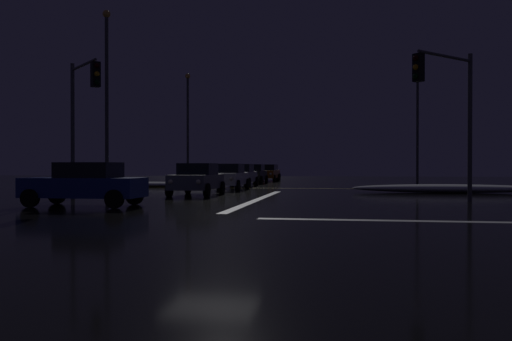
{
  "coord_description": "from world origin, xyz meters",
  "views": [
    {
      "loc": [
        3.59,
        -14.62,
        1.45
      ],
      "look_at": [
        -0.68,
        11.95,
        1.21
      ],
      "focal_mm": 38.02,
      "sensor_mm": 36.0,
      "label": 1
    }
  ],
  "objects_px": {
    "sedan_white": "(228,176)",
    "traffic_signal_ne": "(449,98)",
    "sedan_blue_crossing": "(85,184)",
    "sedan_gray": "(197,179)",
    "streetlamp_left_far": "(188,120)",
    "sedan_orange": "(267,173)",
    "sedan_black": "(253,174)",
    "sedan_silver": "(240,175)",
    "streetlamp_left_near": "(107,88)",
    "sedan_red": "(269,172)",
    "streetlamp_right_far": "(417,114)",
    "traffic_signal_nw": "(82,104)"
  },
  "relations": [
    {
      "from": "sedan_white",
      "to": "traffic_signal_ne",
      "type": "distance_m",
      "value": 14.96
    },
    {
      "from": "sedan_white",
      "to": "sedan_blue_crossing",
      "type": "height_order",
      "value": "same"
    },
    {
      "from": "sedan_gray",
      "to": "streetlamp_left_far",
      "type": "bearing_deg",
      "value": 107.62
    },
    {
      "from": "sedan_gray",
      "to": "sedan_white",
      "type": "height_order",
      "value": "same"
    },
    {
      "from": "sedan_orange",
      "to": "streetlamp_left_far",
      "type": "bearing_deg",
      "value": -139.34
    },
    {
      "from": "sedan_gray",
      "to": "sedan_black",
      "type": "relative_size",
      "value": 1.0
    },
    {
      "from": "sedan_silver",
      "to": "streetlamp_left_near",
      "type": "height_order",
      "value": "streetlamp_left_near"
    },
    {
      "from": "sedan_red",
      "to": "sedan_silver",
      "type": "bearing_deg",
      "value": -88.89
    },
    {
      "from": "sedan_silver",
      "to": "sedan_blue_crossing",
      "type": "distance_m",
      "value": 19.48
    },
    {
      "from": "streetlamp_right_far",
      "to": "streetlamp_left_near",
      "type": "height_order",
      "value": "streetlamp_left_near"
    },
    {
      "from": "sedan_white",
      "to": "streetlamp_left_near",
      "type": "height_order",
      "value": "streetlamp_left_near"
    },
    {
      "from": "sedan_orange",
      "to": "sedan_red",
      "type": "height_order",
      "value": "same"
    },
    {
      "from": "sedan_silver",
      "to": "streetlamp_left_far",
      "type": "xyz_separation_m",
      "value": [
        -5.87,
        7.0,
        4.54
      ]
    },
    {
      "from": "sedan_white",
      "to": "sedan_orange",
      "type": "bearing_deg",
      "value": 90.46
    },
    {
      "from": "sedan_white",
      "to": "streetlamp_right_far",
      "type": "distance_m",
      "value": 18.54
    },
    {
      "from": "sedan_silver",
      "to": "sedan_blue_crossing",
      "type": "relative_size",
      "value": 1.0
    },
    {
      "from": "traffic_signal_ne",
      "to": "streetlamp_left_near",
      "type": "relative_size",
      "value": 0.6
    },
    {
      "from": "sedan_orange",
      "to": "streetlamp_left_far",
      "type": "distance_m",
      "value": 9.19
    },
    {
      "from": "sedan_silver",
      "to": "sedan_black",
      "type": "xyz_separation_m",
      "value": [
        -0.14,
        6.39,
        0.0
      ]
    },
    {
      "from": "sedan_black",
      "to": "sedan_red",
      "type": "distance_m",
      "value": 11.27
    },
    {
      "from": "traffic_signal_ne",
      "to": "streetlamp_left_near",
      "type": "bearing_deg",
      "value": 160.07
    },
    {
      "from": "streetlamp_left_near",
      "to": "traffic_signal_nw",
      "type": "bearing_deg",
      "value": -75.07
    },
    {
      "from": "sedan_gray",
      "to": "sedan_orange",
      "type": "relative_size",
      "value": 1.0
    },
    {
      "from": "traffic_signal_nw",
      "to": "streetlamp_right_far",
      "type": "relative_size",
      "value": 0.63
    },
    {
      "from": "sedan_white",
      "to": "traffic_signal_nw",
      "type": "height_order",
      "value": "traffic_signal_nw"
    },
    {
      "from": "sedan_white",
      "to": "streetlamp_left_far",
      "type": "xyz_separation_m",
      "value": [
        -6.2,
        12.63,
        4.54
      ]
    },
    {
      "from": "sedan_gray",
      "to": "sedan_white",
      "type": "distance_m",
      "value": 6.2
    },
    {
      "from": "sedan_blue_crossing",
      "to": "streetlamp_left_far",
      "type": "relative_size",
      "value": 0.47
    },
    {
      "from": "sedan_gray",
      "to": "streetlamp_left_far",
      "type": "height_order",
      "value": "streetlamp_left_far"
    },
    {
      "from": "sedan_black",
      "to": "sedan_red",
      "type": "height_order",
      "value": "same"
    },
    {
      "from": "sedan_blue_crossing",
      "to": "streetlamp_right_far",
      "type": "xyz_separation_m",
      "value": [
        15.0,
        26.37,
        4.79
      ]
    },
    {
      "from": "sedan_white",
      "to": "sedan_black",
      "type": "relative_size",
      "value": 1.0
    },
    {
      "from": "streetlamp_right_far",
      "to": "sedan_black",
      "type": "bearing_deg",
      "value": -177.37
    },
    {
      "from": "sedan_silver",
      "to": "streetlamp_right_far",
      "type": "distance_m",
      "value": 15.55
    },
    {
      "from": "streetlamp_left_near",
      "to": "sedan_gray",
      "type": "bearing_deg",
      "value": -25.25
    },
    {
      "from": "streetlamp_left_near",
      "to": "sedan_white",
      "type": "bearing_deg",
      "value": 28.54
    },
    {
      "from": "sedan_orange",
      "to": "sedan_red",
      "type": "relative_size",
      "value": 1.0
    },
    {
      "from": "sedan_orange",
      "to": "sedan_blue_crossing",
      "type": "bearing_deg",
      "value": -93.9
    },
    {
      "from": "sedan_blue_crossing",
      "to": "streetlamp_right_far",
      "type": "bearing_deg",
      "value": 60.37
    },
    {
      "from": "sedan_white",
      "to": "sedan_silver",
      "type": "xyz_separation_m",
      "value": [
        -0.33,
        5.63,
        0.0
      ]
    },
    {
      "from": "traffic_signal_nw",
      "to": "sedan_orange",
      "type": "bearing_deg",
      "value": 80.81
    },
    {
      "from": "streetlamp_left_far",
      "to": "streetlamp_left_near",
      "type": "relative_size",
      "value": 0.92
    },
    {
      "from": "streetlamp_right_far",
      "to": "sedan_orange",
      "type": "bearing_deg",
      "value": 157.96
    },
    {
      "from": "sedan_silver",
      "to": "sedan_red",
      "type": "bearing_deg",
      "value": 91.11
    },
    {
      "from": "streetlamp_right_far",
      "to": "traffic_signal_nw",
      "type": "bearing_deg",
      "value": -127.96
    },
    {
      "from": "sedan_silver",
      "to": "traffic_signal_ne",
      "type": "distance_m",
      "value": 19.26
    },
    {
      "from": "traffic_signal_nw",
      "to": "streetlamp_left_near",
      "type": "xyz_separation_m",
      "value": [
        -1.64,
        6.14,
        1.58
      ]
    },
    {
      "from": "sedan_orange",
      "to": "sedan_silver",
      "type": "bearing_deg",
      "value": -90.87
    },
    {
      "from": "sedan_black",
      "to": "traffic_signal_nw",
      "type": "xyz_separation_m",
      "value": [
        -4.1,
        -21.53,
        3.4
      ]
    },
    {
      "from": "sedan_black",
      "to": "sedan_orange",
      "type": "height_order",
      "value": "same"
    }
  ]
}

